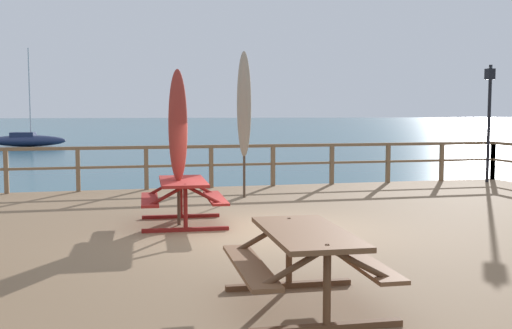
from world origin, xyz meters
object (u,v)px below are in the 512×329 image
Objects in this scene: lamp_post_hooked at (489,105)px; sailboat_distant at (27,140)px; picnic_table_mid_centre at (183,192)px; patio_umbrella_tall_back_right at (178,126)px; picnic_table_mid_right at (306,252)px; patio_umbrella_short_front at (244,105)px.

lamp_post_hooked is 39.93m from sailboat_distant.
picnic_table_mid_centre is 0.53× the size of lamp_post_hooked.
patio_umbrella_tall_back_right is 0.82× the size of lamp_post_hooked.
lamp_post_hooked is at bearing 47.70° from picnic_table_mid_right.
sailboat_distant is at bearing 104.01° from patio_umbrella_short_front.
picnic_table_mid_centre is at bearing 35.57° from patio_umbrella_tall_back_right.
lamp_post_hooked is (7.04, 1.24, 0.03)m from patio_umbrella_short_front.
picnic_table_mid_centre is 0.22× the size of sailboat_distant.
patio_umbrella_tall_back_right is at bearing -144.43° from picnic_table_mid_centre.
lamp_post_hooked is (8.11, 8.91, 1.56)m from picnic_table_mid_right.
patio_umbrella_short_front reaches higher than patio_umbrella_tall_back_right.
lamp_post_hooked is at bearing 25.72° from patio_umbrella_tall_back_right.
patio_umbrella_tall_back_right is 9.83m from lamp_post_hooked.
picnic_table_mid_centre is at bearing -154.38° from lamp_post_hooked.
picnic_table_mid_right is at bearing -82.07° from picnic_table_mid_centre.
patio_umbrella_short_front is at bearing 59.84° from picnic_table_mid_centre.
picnic_table_mid_right is at bearing -132.30° from lamp_post_hooked.
patio_umbrella_short_front reaches higher than picnic_table_mid_right.
sailboat_distant is (-7.57, 40.58, -1.93)m from patio_umbrella_tall_back_right.
picnic_table_mid_right is at bearing -79.60° from sailboat_distant.
sailboat_distant reaches higher than lamp_post_hooked.
sailboat_distant reaches higher than patio_umbrella_tall_back_right.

